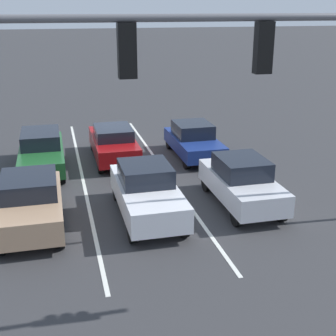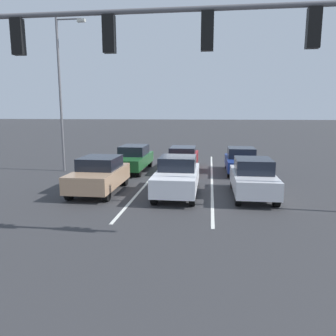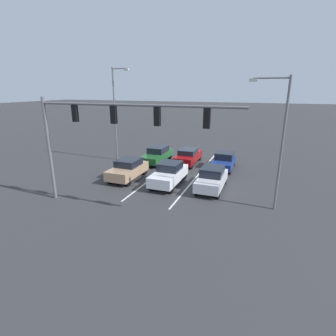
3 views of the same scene
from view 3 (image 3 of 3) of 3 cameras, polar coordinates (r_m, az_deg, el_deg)
name	(u,v)px [view 3 (image 3 of 3)]	position (r m, az deg, el deg)	size (l,w,h in m)	color
ground_plane	(190,163)	(25.83, 4.90, 1.13)	(240.00, 240.00, 0.00)	#333335
lane_stripe_left_divider	(201,171)	(23.37, 7.27, -0.65)	(0.12, 16.47, 0.01)	silver
lane_stripe_center_divider	(167,167)	(24.28, -0.29, 0.17)	(0.12, 16.47, 0.01)	silver
car_white_midlane_front	(169,174)	(19.77, 0.21, -1.27)	(1.76, 4.33, 1.67)	silver
car_silver_leftlane_front	(212,178)	(19.05, 9.52, -2.26)	(1.70, 4.07, 1.64)	silver
car_tan_rightlane_front	(128,169)	(21.25, -8.73, -0.22)	(1.85, 4.03, 1.59)	tan
car_darkgreen_rightlane_second	(157,154)	(25.82, -2.33, 2.98)	(1.72, 4.67, 1.54)	#1E5928
car_maroon_midlane_second	(188,156)	(25.34, 4.42, 2.59)	(1.73, 4.33, 1.47)	maroon
car_navy_leftlane_second	(224,161)	(24.24, 12.08, 1.57)	(1.75, 4.02, 1.49)	navy
traffic_signal_gantry	(105,125)	(15.25, -13.66, 9.12)	(11.99, 0.37, 6.54)	slate
street_lamp_right_shoulder	(116,109)	(26.48, -11.23, 12.40)	(1.78, 0.24, 8.92)	slate
street_lamp_left_shoulder	(279,135)	(16.01, 22.92, 6.55)	(2.16, 0.24, 7.70)	slate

